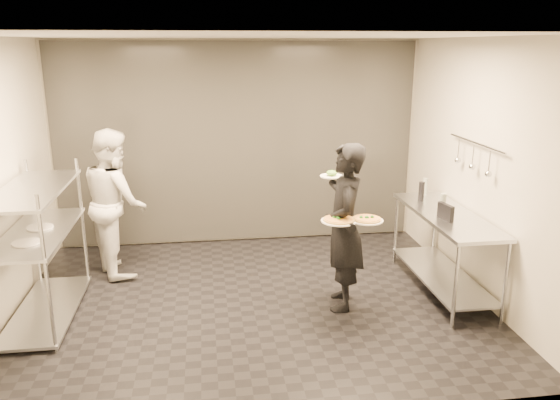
{
  "coord_description": "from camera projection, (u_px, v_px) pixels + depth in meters",
  "views": [
    {
      "loc": [
        -0.45,
        -5.45,
        2.72
      ],
      "look_at": [
        0.33,
        0.16,
        1.1
      ],
      "focal_mm": 35.0,
      "sensor_mm": 36.0,
      "label": 1
    }
  ],
  "objects": [
    {
      "name": "room_shell",
      "position": [
        242.0,
        155.0,
        6.74
      ],
      "size": [
        5.0,
        4.0,
        2.8
      ],
      "color": "black",
      "rests_on": "ground"
    },
    {
      "name": "pass_rack",
      "position": [
        39.0,
        245.0,
        5.5
      ],
      "size": [
        0.6,
        1.6,
        1.5
      ],
      "color": "#B6B9BD",
      "rests_on": "ground"
    },
    {
      "name": "prep_counter",
      "position": [
        445.0,
        238.0,
        6.12
      ],
      "size": [
        0.6,
        1.8,
        0.92
      ],
      "color": "#B6B9BD",
      "rests_on": "ground"
    },
    {
      "name": "utensil_rail",
      "position": [
        474.0,
        157.0,
        5.9
      ],
      "size": [
        0.07,
        1.2,
        0.31
      ],
      "color": "#B6B9BD",
      "rests_on": "room_shell"
    },
    {
      "name": "waiter",
      "position": [
        344.0,
        228.0,
        5.67
      ],
      "size": [
        0.54,
        0.71,
        1.77
      ],
      "primitive_type": "imported",
      "rotation": [
        0.0,
        0.0,
        -1.76
      ],
      "color": "black",
      "rests_on": "ground"
    },
    {
      "name": "chef",
      "position": [
        115.0,
        202.0,
        6.58
      ],
      "size": [
        0.95,
        1.06,
        1.78
      ],
      "primitive_type": "imported",
      "rotation": [
        0.0,
        0.0,
        1.96
      ],
      "color": "silver",
      "rests_on": "ground"
    },
    {
      "name": "pizza_plate_near",
      "position": [
        339.0,
        220.0,
        5.42
      ],
      "size": [
        0.36,
        0.36,
        0.05
      ],
      "color": "white",
      "rests_on": "waiter"
    },
    {
      "name": "pizza_plate_far",
      "position": [
        367.0,
        219.0,
        5.44
      ],
      "size": [
        0.33,
        0.33,
        0.05
      ],
      "color": "white",
      "rests_on": "waiter"
    },
    {
      "name": "salad_plate",
      "position": [
        332.0,
        174.0,
        5.78
      ],
      "size": [
        0.25,
        0.25,
        0.07
      ],
      "color": "white",
      "rests_on": "waiter"
    },
    {
      "name": "pos_monitor",
      "position": [
        446.0,
        212.0,
        5.8
      ],
      "size": [
        0.09,
        0.24,
        0.17
      ],
      "primitive_type": "cube",
      "rotation": [
        0.0,
        0.0,
        0.18
      ],
      "color": "black",
      "rests_on": "prep_counter"
    },
    {
      "name": "bottle_green",
      "position": [
        443.0,
        204.0,
        5.95
      ],
      "size": [
        0.07,
        0.07,
        0.24
      ],
      "primitive_type": "cylinder",
      "color": "gray",
      "rests_on": "prep_counter"
    },
    {
      "name": "bottle_clear",
      "position": [
        425.0,
        186.0,
        6.78
      ],
      "size": [
        0.06,
        0.06,
        0.2
      ],
      "primitive_type": "cylinder",
      "color": "gray",
      "rests_on": "prep_counter"
    },
    {
      "name": "bottle_dark",
      "position": [
        421.0,
        192.0,
        6.48
      ],
      "size": [
        0.07,
        0.07,
        0.23
      ],
      "primitive_type": "cylinder",
      "color": "black",
      "rests_on": "prep_counter"
    }
  ]
}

